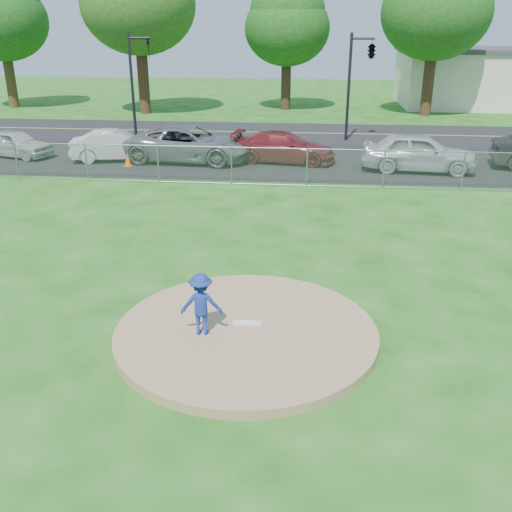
{
  "coord_description": "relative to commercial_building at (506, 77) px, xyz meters",
  "views": [
    {
      "loc": [
        1.24,
        -10.22,
        6.01
      ],
      "look_at": [
        0.0,
        2.0,
        1.0
      ],
      "focal_mm": 40.0,
      "sensor_mm": 36.0,
      "label": 1
    }
  ],
  "objects": [
    {
      "name": "traffic_signal_left",
      "position": [
        -24.76,
        -16.0,
        1.2
      ],
      "size": [
        1.28,
        0.2,
        5.6
      ],
      "color": "black",
      "rests_on": "ground"
    },
    {
      "name": "traffic_signal_center",
      "position": [
        -12.03,
        -16.0,
        2.45
      ],
      "size": [
        1.42,
        2.48,
        5.6
      ],
      "color": "black",
      "rests_on": "ground"
    },
    {
      "name": "tree_center",
      "position": [
        -17.0,
        -4.0,
        4.31
      ],
      "size": [
        6.16,
        6.16,
        9.84
      ],
      "color": "#341F12",
      "rests_on": "ground"
    },
    {
      "name": "parked_car_darkred",
      "position": [
        -16.13,
        -21.81,
        -1.46
      ],
      "size": [
        4.99,
        2.58,
        1.38
      ],
      "primitive_type": "imported",
      "rotation": [
        0.0,
        0.0,
        1.43
      ],
      "color": "maroon",
      "rests_on": "parking_lot"
    },
    {
      "name": "commercial_building",
      "position": [
        0.0,
        0.0,
        0.0
      ],
      "size": [
        16.4,
        9.4,
        4.3
      ],
      "color": "beige",
      "rests_on": "ground"
    },
    {
      "name": "ground",
      "position": [
        -16.0,
        -28.0,
        -2.16
      ],
      "size": [
        120.0,
        120.0,
        0.0
      ],
      "primitive_type": "plane",
      "color": "#185412",
      "rests_on": "ground"
    },
    {
      "name": "pitcher",
      "position": [
        -16.87,
        -38.26,
        -1.31
      ],
      "size": [
        0.88,
        0.56,
        1.3
      ],
      "primitive_type": "imported",
      "rotation": [
        0.0,
        0.0,
        3.24
      ],
      "color": "navy",
      "rests_on": "pitchers_mound"
    },
    {
      "name": "chain_link_fence",
      "position": [
        -16.0,
        -26.0,
        -1.41
      ],
      "size": [
        40.0,
        0.06,
        1.5
      ],
      "primitive_type": "cube",
      "color": "gray",
      "rests_on": "ground"
    },
    {
      "name": "parked_car_silver",
      "position": [
        -29.12,
        -22.0,
        -1.51
      ],
      "size": [
        4.04,
        2.51,
        1.28
      ],
      "primitive_type": "imported",
      "rotation": [
        0.0,
        0.0,
        1.29
      ],
      "color": "silver",
      "rests_on": "parking_lot"
    },
    {
      "name": "traffic_cone",
      "position": [
        -23.13,
        -23.37,
        -1.84
      ],
      "size": [
        0.32,
        0.32,
        0.62
      ],
      "primitive_type": "cone",
      "color": "orange",
      "rests_on": "parking_lot"
    },
    {
      "name": "pitching_rubber",
      "position": [
        -16.0,
        -37.8,
        -1.94
      ],
      "size": [
        0.6,
        0.15,
        0.04
      ],
      "primitive_type": "cube",
      "color": "white",
      "rests_on": "pitchers_mound"
    },
    {
      "name": "pitchers_mound",
      "position": [
        -16.0,
        -38.0,
        -2.06
      ],
      "size": [
        5.4,
        5.4,
        0.2
      ],
      "primitive_type": "cylinder",
      "color": "#9D7B56",
      "rests_on": "ground"
    },
    {
      "name": "parked_car_gray",
      "position": [
        -20.56,
        -22.11,
        -1.35
      ],
      "size": [
        6.0,
        3.16,
        1.61
      ],
      "primitive_type": "imported",
      "rotation": [
        0.0,
        0.0,
        1.48
      ],
      "color": "slate",
      "rests_on": "parking_lot"
    },
    {
      "name": "street",
      "position": [
        -16.0,
        -14.0,
        -2.16
      ],
      "size": [
        60.0,
        7.0,
        0.01
      ],
      "primitive_type": "cube",
      "color": "black",
      "rests_on": "ground"
    },
    {
      "name": "parking_lot",
      "position": [
        -16.0,
        -21.5,
        -2.15
      ],
      "size": [
        50.0,
        8.0,
        0.01
      ],
      "primitive_type": "cube",
      "color": "black",
      "rests_on": "ground"
    },
    {
      "name": "parked_car_pearl",
      "position": [
        -10.19,
        -23.0,
        -1.32
      ],
      "size": [
        5.03,
        2.36,
        1.66
      ],
      "primitive_type": "imported",
      "rotation": [
        0.0,
        0.0,
        1.49
      ],
      "color": "#BBBDC0",
      "rests_on": "parking_lot"
    },
    {
      "name": "parked_car_white",
      "position": [
        -23.96,
        -22.27,
        -1.45
      ],
      "size": [
        4.49,
        2.42,
        1.4
      ],
      "primitive_type": "imported",
      "rotation": [
        0.0,
        0.0,
        1.8
      ],
      "color": "silver",
      "rests_on": "parking_lot"
    }
  ]
}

